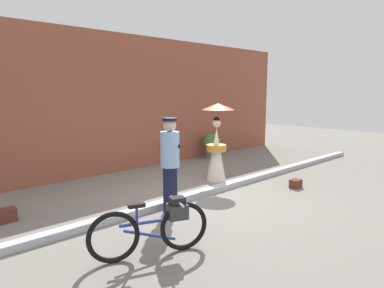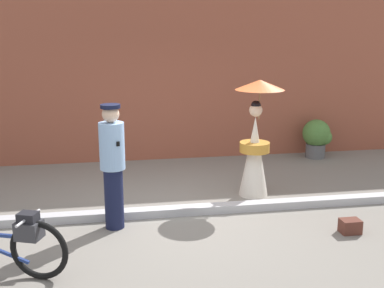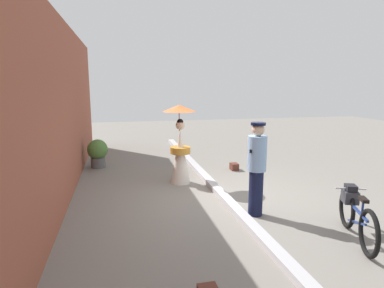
{
  "view_description": "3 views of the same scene",
  "coord_description": "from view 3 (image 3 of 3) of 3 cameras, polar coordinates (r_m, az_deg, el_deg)",
  "views": [
    {
      "loc": [
        -4.8,
        -4.97,
        2.19
      ],
      "look_at": [
        0.3,
        0.43,
        1.05
      ],
      "focal_mm": 32.1,
      "sensor_mm": 36.0,
      "label": 1
    },
    {
      "loc": [
        -0.94,
        -6.62,
        2.7
      ],
      "look_at": [
        0.23,
        0.25,
        1.01
      ],
      "focal_mm": 44.82,
      "sensor_mm": 36.0,
      "label": 2
    },
    {
      "loc": [
        -6.31,
        2.1,
        2.41
      ],
      "look_at": [
        0.28,
        0.61,
        1.16
      ],
      "focal_mm": 30.63,
      "sensor_mm": 36.0,
      "label": 3
    }
  ],
  "objects": [
    {
      "name": "person_with_parasol",
      "position": [
        7.93,
        -2.09,
        -0.09
      ],
      "size": [
        0.79,
        0.79,
        1.91
      ],
      "color": "silver",
      "rests_on": "ground_plane"
    },
    {
      "name": "sidewalk_curb",
      "position": [
        7.05,
        5.43,
        -9.01
      ],
      "size": [
        14.0,
        0.2,
        0.12
      ],
      "primitive_type": "cube",
      "color": "#B2B2B7",
      "rests_on": "ground_plane"
    },
    {
      "name": "bicycle_near_officer",
      "position": [
        5.82,
        26.6,
        -10.81
      ],
      "size": [
        1.57,
        0.69,
        0.77
      ],
      "color": "black",
      "rests_on": "ground_plane"
    },
    {
      "name": "potted_plant_by_door",
      "position": [
        9.89,
        -16.04,
        -1.32
      ],
      "size": [
        0.6,
        0.59,
        0.82
      ],
      "color": "#59595B",
      "rests_on": "ground_plane"
    },
    {
      "name": "ground_plane",
      "position": [
        7.07,
        5.42,
        -9.47
      ],
      "size": [
        30.0,
        30.0,
        0.0
      ],
      "primitive_type": "plane",
      "color": "gray"
    },
    {
      "name": "person_officer",
      "position": [
        6.06,
        11.2,
        -3.85
      ],
      "size": [
        0.34,
        0.36,
        1.73
      ],
      "color": "#141938",
      "rests_on": "ground_plane"
    },
    {
      "name": "building_wall",
      "position": [
        6.45,
        -23.81,
        4.77
      ],
      "size": [
        14.0,
        0.4,
        3.73
      ],
      "primitive_type": "cube",
      "color": "brown",
      "rests_on": "ground_plane"
    },
    {
      "name": "backpack_spare",
      "position": [
        9.35,
        7.39,
        -3.9
      ],
      "size": [
        0.27,
        0.2,
        0.19
      ],
      "color": "#592D23",
      "rests_on": "ground_plane"
    }
  ]
}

